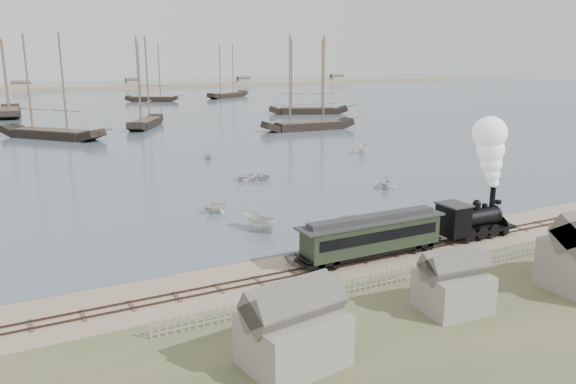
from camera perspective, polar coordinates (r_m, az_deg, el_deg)
name	(u,v)px	position (r m, az deg, el deg)	size (l,w,h in m)	color
ground	(327,257)	(45.66, 3.94, -6.57)	(600.00, 600.00, 0.00)	tan
harbor_water	(67,103)	(208.24, -21.56, 8.45)	(600.00, 336.00, 0.06)	#414E5C
rail_track	(340,264)	(44.07, 5.30, -7.31)	(120.00, 1.80, 0.16)	#3D2621
picket_fence_west	(297,306)	(37.06, 0.95, -11.54)	(19.00, 0.10, 1.20)	slate
picket_fence_east	(511,260)	(48.12, 21.68, -6.47)	(15.00, 0.10, 1.20)	slate
shed_left	(293,364)	(30.92, 0.54, -17.04)	(5.00, 4.00, 4.10)	slate
shed_mid	(451,310)	(38.07, 16.26, -11.41)	(4.00, 3.50, 3.60)	slate
far_spit	(45,90)	(287.73, -23.42, 9.49)	(500.00, 20.00, 1.80)	tan
locomotive	(487,185)	(52.27, 19.57, 0.70)	(8.28, 3.09, 10.33)	black
passenger_coach	(372,235)	(45.02, 8.53, -4.32)	(12.82, 2.47, 3.11)	black
beached_dinghy	(311,256)	(44.53, 2.34, -6.50)	(4.15, 2.96, 0.86)	silver
rowboat_1	(215,205)	(58.14, -7.40, -1.36)	(2.79, 2.40, 1.47)	silver
rowboat_2	(258,222)	(51.89, -3.02, -3.08)	(3.98, 1.50, 1.54)	silver
rowboat_3	(255,177)	(72.79, -3.41, 1.58)	(4.40, 3.14, 0.91)	silver
rowboat_4	(386,182)	(69.10, 9.91, 1.04)	(3.08, 2.66, 1.62)	silver
rowboat_5	(362,149)	(93.00, 7.56, 4.32)	(3.78, 1.42, 1.46)	silver
rowboat_7	(208,155)	(88.08, -8.12, 3.76)	(2.66, 2.30, 1.40)	silver
schooner_2	(47,86)	(117.81, -23.27, 9.85)	(22.68, 5.23, 20.00)	black
schooner_3	(144,82)	(129.72, -14.47, 10.78)	(18.08, 4.17, 20.00)	black
schooner_4	(309,83)	(121.40, 2.12, 11.02)	(20.72, 4.78, 20.00)	black
schooner_5	(308,77)	(155.33, 2.08, 11.61)	(21.45, 4.95, 20.00)	black
schooner_7	(6,78)	(167.26, -26.77, 10.34)	(24.58, 5.67, 20.00)	black
schooner_8	(150,72)	(202.28, -13.81, 11.73)	(17.89, 4.13, 20.00)	black
schooner_9	(227,71)	(216.97, -6.20, 12.15)	(20.25, 4.67, 20.00)	black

